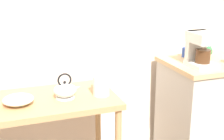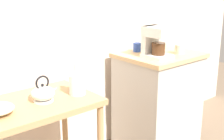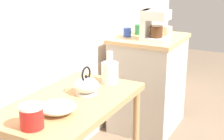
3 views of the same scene
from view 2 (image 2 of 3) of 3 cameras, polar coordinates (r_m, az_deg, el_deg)
name	(u,v)px [view 2 (image 2 of 3)]	position (r m, az deg, el deg)	size (l,w,h in m)	color
wooden_table	(25,119)	(2.11, -15.46, -8.61)	(0.94, 0.54, 0.76)	tan
kitchen_counter	(157,100)	(2.94, 8.21, -5.43)	(0.67, 0.59, 0.89)	#BCB7AD
teakettle	(43,93)	(2.07, -12.31, -4.12)	(0.18, 0.15, 0.17)	white
glass_carafe_vase	(77,84)	(2.16, -6.31, -2.45)	(0.11, 0.11, 0.21)	silver
coffee_maker	(156,41)	(2.62, 7.91, 5.26)	(0.18, 0.22, 0.26)	white
mug_tall_green	(153,45)	(2.92, 7.44, 4.46)	(0.09, 0.09, 0.09)	#338C4C
mug_blue	(137,47)	(2.85, 4.57, 4.14)	(0.08, 0.07, 0.08)	#2D4CAD
mug_small_cream	(180,49)	(2.81, 12.14, 3.71)	(0.09, 0.08, 0.08)	beige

